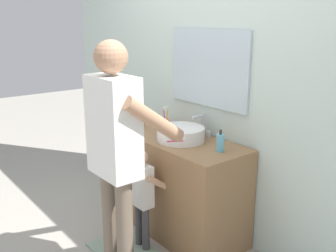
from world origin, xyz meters
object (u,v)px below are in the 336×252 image
object	(u,v)px
toothbrush_cup	(166,124)
soap_bottle	(220,143)
adult_parent	(116,141)
child_toddler	(142,191)

from	to	relation	value
toothbrush_cup	soap_bottle	bearing A→B (deg)	-3.31
adult_parent	child_toddler	bearing A→B (deg)	115.40
toothbrush_cup	adult_parent	bearing A→B (deg)	-59.51
toothbrush_cup	child_toddler	xyz separation A→B (m)	(0.32, -0.48, -0.39)
child_toddler	adult_parent	xyz separation A→B (m)	(0.14, -0.30, 0.50)
soap_bottle	adult_parent	world-z (taller)	adult_parent
toothbrush_cup	soap_bottle	world-z (taller)	toothbrush_cup
soap_bottle	child_toddler	size ratio (longest dim) A/B	0.20
toothbrush_cup	soap_bottle	xyz separation A→B (m)	(0.70, -0.04, 0.01)
toothbrush_cup	child_toddler	world-z (taller)	toothbrush_cup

